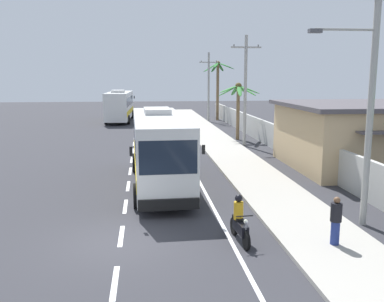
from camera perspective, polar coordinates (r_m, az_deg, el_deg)
name	(u,v)px	position (r m, az deg, el deg)	size (l,w,h in m)	color
ground_plane	(120,243)	(14.80, -9.45, -11.88)	(160.00, 160.00, 0.00)	#303035
sidewalk_kerb	(249,171)	(25.04, 7.53, -2.60)	(3.20, 90.00, 0.14)	#A8A399
lane_markings	(165,158)	(29.02, -3.63, -0.94)	(3.83, 71.00, 0.01)	white
boundary_wall	(290,144)	(29.73, 12.85, 0.90)	(0.24, 60.00, 1.85)	#B2B2AD
coach_bus_foreground	(159,146)	(21.70, -4.37, 0.62)	(3.06, 10.98, 3.78)	silver
coach_bus_far_lane	(119,105)	(52.93, -9.56, 6.01)	(3.30, 10.77, 3.81)	white
motorcycle_beside_bus	(240,223)	(14.62, 6.30, -9.38)	(0.56, 1.96, 1.58)	black
pedestrian_near_kerb	(336,220)	(14.58, 18.47, -8.62)	(0.36, 0.36, 1.57)	navy
utility_pole_nearest	(370,84)	(16.57, 22.48, 8.13)	(3.70, 0.24, 9.69)	#9E9E99
utility_pole_mid	(245,89)	(33.82, 7.05, 8.18)	(2.35, 0.24, 8.50)	#9E9E99
utility_pole_far	(209,86)	(51.84, 2.21, 8.61)	(2.26, 0.24, 8.16)	#9E9E99
palm_nearest	(218,79)	(53.84, 3.41, 9.52)	(3.88, 3.90, 7.24)	brown
palm_second	(238,97)	(37.22, 6.14, 7.09)	(3.66, 3.54, 4.88)	brown
roadside_building	(382,135)	(28.32, 23.83, 1.95)	(11.54, 9.19, 3.87)	tan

